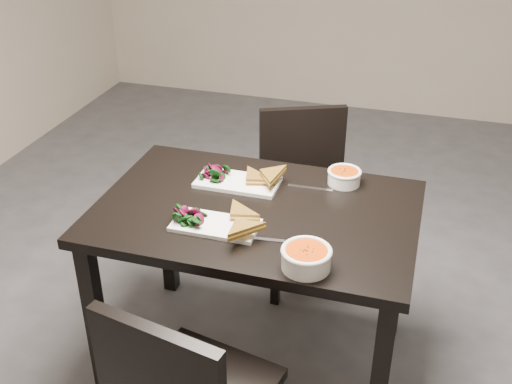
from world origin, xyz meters
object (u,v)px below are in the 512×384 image
Objects in this scene: chair_far at (305,187)px; soup_bowl_near at (306,257)px; table at (256,230)px; soup_bowl_far at (344,176)px; plate_near at (215,225)px; plate_far at (238,182)px.

chair_far is 5.12× the size of soup_bowl_near.
table is 8.87× the size of soup_bowl_far.
table is 0.42m from soup_bowl_far.
plate_near is 1.86× the size of soup_bowl_near.
soup_bowl_near is at bearing -101.52° from chair_far.
table is 0.43m from soup_bowl_near.
soup_bowl_near is 1.23× the size of soup_bowl_far.
chair_far is at bearing 120.84° from soup_bowl_far.
soup_bowl_far is (0.02, 0.59, -0.01)m from soup_bowl_near.
chair_far reaches higher than table.
soup_bowl_far is (0.28, 0.28, 0.13)m from table.
soup_bowl_far is (0.38, 0.45, 0.03)m from plate_near.
chair_far is (0.05, 0.68, -0.17)m from table.
plate_near is 0.39m from soup_bowl_near.
soup_bowl_near reaches higher than soup_bowl_far.
plate_near is (-0.15, -0.85, 0.27)m from chair_far.
plate_far is 2.44× the size of soup_bowl_far.
table is 0.22m from plate_near.
soup_bowl_far is at bearing 17.35° from plate_far.
plate_near is (-0.10, -0.17, 0.11)m from table.
table is 7.23× the size of soup_bowl_near.
soup_bowl_far is at bearing 49.60° from plate_near.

